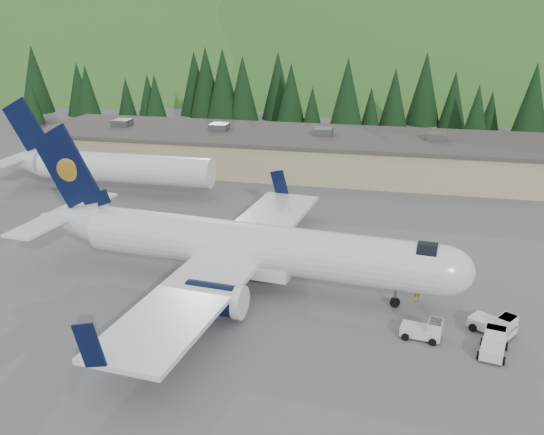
{
  "coord_description": "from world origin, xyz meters",
  "views": [
    {
      "loc": [
        11.34,
        -43.92,
        21.9
      ],
      "look_at": [
        0.0,
        6.0,
        4.0
      ],
      "focal_mm": 40.0,
      "sensor_mm": 36.0,
      "label": 1
    }
  ],
  "objects_px": {
    "baggage_tug_b": "(496,325)",
    "second_airliner": "(103,166)",
    "ramp_worker": "(417,289)",
    "terminal_building": "(288,151)",
    "baggage_tug_a": "(425,330)",
    "airliner": "(243,247)",
    "baggage_tug_c": "(494,343)"
  },
  "relations": [
    {
      "from": "airliner",
      "to": "second_airliner",
      "type": "bearing_deg",
      "value": 143.08
    },
    {
      "from": "terminal_building",
      "to": "ramp_worker",
      "type": "bearing_deg",
      "value": -64.45
    },
    {
      "from": "airliner",
      "to": "second_airliner",
      "type": "xyz_separation_m",
      "value": [
        -23.82,
        21.89,
        -0.02
      ]
    },
    {
      "from": "terminal_building",
      "to": "baggage_tug_a",
      "type": "bearing_deg",
      "value": -66.93
    },
    {
      "from": "baggage_tug_c",
      "to": "terminal_building",
      "type": "bearing_deg",
      "value": 39.6
    },
    {
      "from": "airliner",
      "to": "second_airliner",
      "type": "relative_size",
      "value": 1.38
    },
    {
      "from": "baggage_tug_b",
      "to": "ramp_worker",
      "type": "relative_size",
      "value": 1.85
    },
    {
      "from": "airliner",
      "to": "terminal_building",
      "type": "bearing_deg",
      "value": 101.55
    },
    {
      "from": "baggage_tug_a",
      "to": "terminal_building",
      "type": "bearing_deg",
      "value": 122.19
    },
    {
      "from": "airliner",
      "to": "baggage_tug_a",
      "type": "xyz_separation_m",
      "value": [
        14.59,
        -5.54,
        -2.69
      ]
    },
    {
      "from": "baggage_tug_a",
      "to": "terminal_building",
      "type": "height_order",
      "value": "terminal_building"
    },
    {
      "from": "second_airliner",
      "to": "ramp_worker",
      "type": "xyz_separation_m",
      "value": [
        37.84,
        -21.5,
        -2.41
      ]
    },
    {
      "from": "terminal_building",
      "to": "airliner",
      "type": "bearing_deg",
      "value": -84.11
    },
    {
      "from": "second_airliner",
      "to": "terminal_building",
      "type": "bearing_deg",
      "value": 38.78
    },
    {
      "from": "baggage_tug_c",
      "to": "airliner",
      "type": "bearing_deg",
      "value": 83.66
    },
    {
      "from": "baggage_tug_c",
      "to": "baggage_tug_b",
      "type": "bearing_deg",
      "value": 2.43
    },
    {
      "from": "ramp_worker",
      "to": "baggage_tug_a",
      "type": "bearing_deg",
      "value": 69.03
    },
    {
      "from": "airliner",
      "to": "second_airliner",
      "type": "distance_m",
      "value": 32.35
    },
    {
      "from": "airliner",
      "to": "baggage_tug_b",
      "type": "height_order",
      "value": "airliner"
    },
    {
      "from": "baggage_tug_c",
      "to": "ramp_worker",
      "type": "relative_size",
      "value": 1.71
    },
    {
      "from": "baggage_tug_b",
      "to": "baggage_tug_c",
      "type": "height_order",
      "value": "baggage_tug_b"
    },
    {
      "from": "ramp_worker",
      "to": "baggage_tug_b",
      "type": "bearing_deg",
      "value": 116.31
    },
    {
      "from": "second_airliner",
      "to": "baggage_tug_a",
      "type": "relative_size",
      "value": 9.35
    },
    {
      "from": "baggage_tug_b",
      "to": "ramp_worker",
      "type": "distance_m",
      "value": 6.88
    },
    {
      "from": "terminal_building",
      "to": "ramp_worker",
      "type": "distance_m",
      "value": 41.6
    },
    {
      "from": "baggage_tug_a",
      "to": "baggage_tug_b",
      "type": "height_order",
      "value": "baggage_tug_b"
    },
    {
      "from": "baggage_tug_b",
      "to": "second_airliner",
      "type": "bearing_deg",
      "value": -178.1
    },
    {
      "from": "baggage_tug_c",
      "to": "terminal_building",
      "type": "height_order",
      "value": "terminal_building"
    },
    {
      "from": "airliner",
      "to": "baggage_tug_a",
      "type": "relative_size",
      "value": 12.88
    },
    {
      "from": "ramp_worker",
      "to": "terminal_building",
      "type": "bearing_deg",
      "value": -90.92
    },
    {
      "from": "baggage_tug_c",
      "to": "terminal_building",
      "type": "xyz_separation_m",
      "value": [
        -22.95,
        44.28,
        1.93
      ]
    },
    {
      "from": "baggage_tug_a",
      "to": "baggage_tug_c",
      "type": "xyz_separation_m",
      "value": [
        4.45,
        -0.85,
        0.03
      ]
    }
  ]
}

